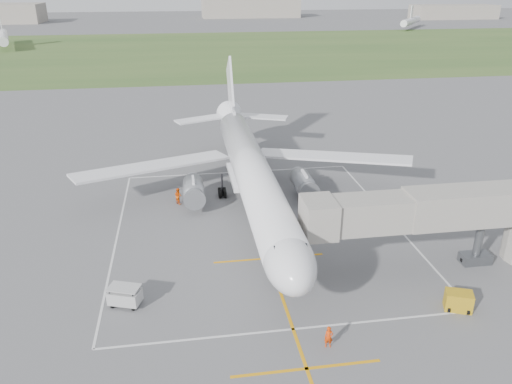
{
  "coord_description": "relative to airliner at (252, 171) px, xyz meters",
  "views": [
    {
      "loc": [
        -7.09,
        -48.39,
        23.41
      ],
      "look_at": [
        -0.25,
        -4.0,
        4.0
      ],
      "focal_mm": 35.0,
      "sensor_mm": 36.0,
      "label": 1
    }
  ],
  "objects": [
    {
      "name": "ground",
      "position": [
        0.0,
        -0.75,
        -4.39
      ],
      "size": [
        700.0,
        700.0,
        0.0
      ],
      "primitive_type": "plane",
      "color": "#505053",
      "rests_on": "ground"
    },
    {
      "name": "grass_strip",
      "position": [
        0.0,
        129.25,
        -4.38
      ],
      "size": [
        700.0,
        120.0,
        0.02
      ],
      "primitive_type": "cube",
      "color": "#375525",
      "rests_on": "ground"
    },
    {
      "name": "apron_markings",
      "position": [
        0.0,
        -6.57,
        -4.38
      ],
      "size": [
        28.2,
        60.0,
        0.01
      ],
      "color": "orange",
      "rests_on": "ground"
    },
    {
      "name": "airliner",
      "position": [
        0.0,
        0.0,
        0.0
      ],
      "size": [
        38.93,
        46.75,
        13.52
      ],
      "color": "white",
      "rests_on": "ground"
    },
    {
      "name": "jet_bridge",
      "position": [
        15.72,
        -14.25,
        0.35
      ],
      "size": [
        23.4,
        5.0,
        7.2
      ],
      "color": "gray",
      "rests_on": "ground"
    },
    {
      "name": "gpu_unit",
      "position": [
        12.96,
        -20.32,
        -3.66
      ],
      "size": [
        2.31,
        1.95,
        1.49
      ],
      "rotation": [
        0.0,
        0.0,
        -0.37
      ],
      "color": "#AF8915",
      "rests_on": "ground"
    },
    {
      "name": "baggage_cart",
      "position": [
        -12.2,
        -15.94,
        -3.54
      ],
      "size": [
        2.72,
        2.14,
        1.66
      ],
      "rotation": [
        0.0,
        0.0,
        -0.34
      ],
      "color": "#B3B3B3",
      "rests_on": "ground"
    },
    {
      "name": "ramp_worker_nose",
      "position": [
        1.98,
        -22.92,
        -3.58
      ],
      "size": [
        0.63,
        0.46,
        1.63
      ],
      "primitive_type": "imported",
      "rotation": [
        0.0,
        0.0,
        -0.12
      ],
      "color": "red",
      "rests_on": "ground"
    },
    {
      "name": "ramp_worker_wing",
      "position": [
        -7.93,
        2.51,
        -3.46
      ],
      "size": [
        1.11,
        1.15,
        1.86
      ],
      "primitive_type": "imported",
      "rotation": [
        0.0,
        0.0,
        2.23
      ],
      "color": "#E54E07",
      "rests_on": "ground"
    },
    {
      "name": "distant_hangars",
      "position": [
        -16.15,
        264.44,
        0.78
      ],
      "size": [
        345.0,
        49.0,
        12.0
      ],
      "color": "gray",
      "rests_on": "ground"
    },
    {
      "name": "distant_aircraft",
      "position": [
        19.3,
        171.1,
        -0.8
      ],
      "size": [
        192.2,
        74.01,
        8.85
      ],
      "color": "white",
      "rests_on": "ground"
    }
  ]
}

